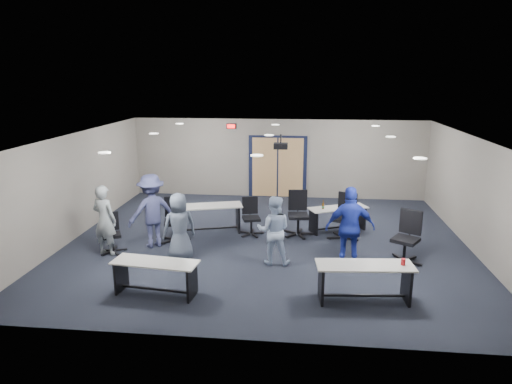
# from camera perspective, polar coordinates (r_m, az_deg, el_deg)

# --- Properties ---
(floor) EXTENTS (10.00, 10.00, 0.00)m
(floor) POSITION_cam_1_polar(r_m,az_deg,el_deg) (11.76, 1.36, -6.21)
(floor) COLOR black
(floor) RESTS_ON ground
(back_wall) EXTENTS (10.00, 0.04, 2.70)m
(back_wall) POSITION_cam_1_polar(r_m,az_deg,el_deg) (15.74, 2.74, 4.19)
(back_wall) COLOR gray
(back_wall) RESTS_ON floor
(front_wall) EXTENTS (10.00, 0.04, 2.70)m
(front_wall) POSITION_cam_1_polar(r_m,az_deg,el_deg) (7.10, -1.60, -8.76)
(front_wall) COLOR gray
(front_wall) RESTS_ON floor
(left_wall) EXTENTS (0.04, 9.00, 2.70)m
(left_wall) POSITION_cam_1_polar(r_m,az_deg,el_deg) (12.76, -21.60, 0.75)
(left_wall) COLOR gray
(left_wall) RESTS_ON floor
(right_wall) EXTENTS (0.04, 9.00, 2.70)m
(right_wall) POSITION_cam_1_polar(r_m,az_deg,el_deg) (12.05, 25.84, -0.46)
(right_wall) COLOR gray
(right_wall) RESTS_ON floor
(ceiling) EXTENTS (10.00, 9.00, 0.04)m
(ceiling) POSITION_cam_1_polar(r_m,az_deg,el_deg) (11.10, 1.44, 6.95)
(ceiling) COLOR white
(ceiling) RESTS_ON back_wall
(double_door) EXTENTS (2.00, 0.07, 2.20)m
(double_door) POSITION_cam_1_polar(r_m,az_deg,el_deg) (15.76, 2.72, 3.09)
(double_door) COLOR black
(double_door) RESTS_ON back_wall
(exit_sign) EXTENTS (0.32, 0.07, 0.18)m
(exit_sign) POSITION_cam_1_polar(r_m,az_deg,el_deg) (15.70, -3.12, 8.22)
(exit_sign) COLOR black
(exit_sign) RESTS_ON back_wall
(ceiling_projector) EXTENTS (0.35, 0.32, 0.37)m
(ceiling_projector) POSITION_cam_1_polar(r_m,az_deg,el_deg) (11.61, 3.11, 5.79)
(ceiling_projector) COLOR black
(ceiling_projector) RESTS_ON ceiling
(ceiling_can_lights) EXTENTS (6.24, 5.74, 0.02)m
(ceiling_can_lights) POSITION_cam_1_polar(r_m,az_deg,el_deg) (11.35, 1.54, 6.96)
(ceiling_can_lights) COLOR white
(ceiling_can_lights) RESTS_ON ceiling
(table_front_left) EXTENTS (1.72, 0.74, 0.67)m
(table_front_left) POSITION_cam_1_polar(r_m,az_deg,el_deg) (9.13, -12.44, -9.72)
(table_front_left) COLOR silver
(table_front_left) RESTS_ON floor
(table_front_right) EXTENTS (1.85, 0.75, 0.85)m
(table_front_right) POSITION_cam_1_polar(r_m,az_deg,el_deg) (8.90, 13.42, -10.16)
(table_front_right) COLOR silver
(table_front_right) RESTS_ON floor
(table_back_left) EXTENTS (1.96, 1.12, 0.76)m
(table_back_left) POSITION_cam_1_polar(r_m,az_deg,el_deg) (12.34, -6.11, -2.76)
(table_back_left) COLOR silver
(table_back_left) RESTS_ON floor
(table_back_right) EXTENTS (1.70, 1.16, 0.90)m
(table_back_right) POSITION_cam_1_polar(r_m,az_deg,el_deg) (12.63, 10.14, -2.79)
(table_back_right) COLOR silver
(table_back_right) RESTS_ON floor
(chair_back_a) EXTENTS (0.86, 0.86, 1.12)m
(chair_back_a) POSITION_cam_1_polar(r_m,az_deg,el_deg) (11.79, -10.20, -3.51)
(chair_back_a) COLOR black
(chair_back_a) RESTS_ON floor
(chair_back_b) EXTENTS (0.78, 0.78, 1.00)m
(chair_back_b) POSITION_cam_1_polar(r_m,az_deg,el_deg) (12.08, -0.59, -3.14)
(chair_back_b) COLOR black
(chair_back_b) RESTS_ON floor
(chair_back_c) EXTENTS (0.82, 0.82, 1.19)m
(chair_back_c) POSITION_cam_1_polar(r_m,az_deg,el_deg) (12.06, 5.32, -2.75)
(chair_back_c) COLOR black
(chair_back_c) RESTS_ON floor
(chair_back_d) EXTENTS (0.99, 0.99, 1.19)m
(chair_back_d) POSITION_cam_1_polar(r_m,az_deg,el_deg) (11.96, 10.91, -3.10)
(chair_back_d) COLOR black
(chair_back_d) RESTS_ON floor
(chair_loose_left) EXTENTS (0.80, 0.80, 0.95)m
(chair_loose_left) POSITION_cam_1_polar(r_m,az_deg,el_deg) (11.45, -17.62, -4.98)
(chair_loose_left) COLOR black
(chair_loose_left) RESTS_ON floor
(chair_loose_right) EXTENTS (1.04, 1.04, 1.20)m
(chair_loose_right) POSITION_cam_1_polar(r_m,az_deg,el_deg) (10.82, 18.19, -5.46)
(chair_loose_right) COLOR black
(chair_loose_right) RESTS_ON floor
(person_gray) EXTENTS (0.70, 0.55, 1.69)m
(person_gray) POSITION_cam_1_polar(r_m,az_deg,el_deg) (11.28, -18.40, -3.35)
(person_gray) COLOR #99A3A7
(person_gray) RESTS_ON floor
(person_plaid) EXTENTS (0.92, 0.82, 1.58)m
(person_plaid) POSITION_cam_1_polar(r_m,az_deg,el_deg) (10.56, -9.57, -4.32)
(person_plaid) COLOR #505B6E
(person_plaid) RESTS_ON floor
(person_lightblue) EXTENTS (0.77, 0.60, 1.58)m
(person_lightblue) POSITION_cam_1_polar(r_m,az_deg,el_deg) (10.20, 2.24, -4.80)
(person_lightblue) COLOR #B3C9EC
(person_lightblue) RESTS_ON floor
(person_navy) EXTENTS (1.11, 0.53, 1.83)m
(person_navy) POSITION_cam_1_polar(r_m,az_deg,el_deg) (10.18, 11.68, -4.39)
(person_navy) COLOR #1C2C9E
(person_navy) RESTS_ON floor
(person_back) EXTENTS (1.35, 1.26, 1.83)m
(person_back) POSITION_cam_1_polar(r_m,az_deg,el_deg) (11.47, -12.89, -2.31)
(person_back) COLOR #3C406D
(person_back) RESTS_ON floor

